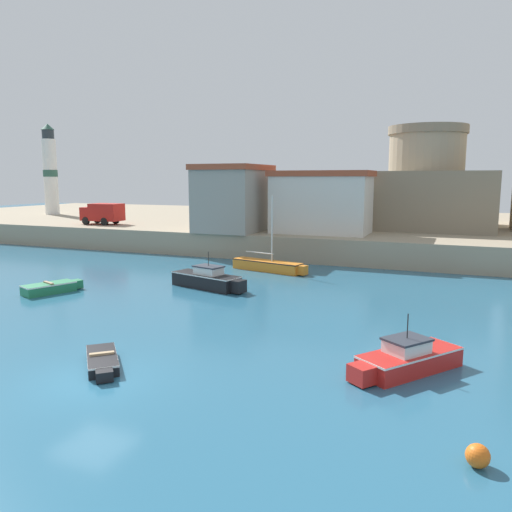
{
  "coord_description": "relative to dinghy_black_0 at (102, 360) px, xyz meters",
  "views": [
    {
      "loc": [
        11.48,
        -12.98,
        6.86
      ],
      "look_at": [
        -0.49,
        16.08,
        2.0
      ],
      "focal_mm": 35.0,
      "sensor_mm": 36.0,
      "label": 1
    }
  ],
  "objects": [
    {
      "name": "dinghy_black_0",
      "position": [
        0.0,
        0.0,
        0.0
      ],
      "size": [
        2.7,
        2.86,
        0.51
      ],
      "color": "black",
      "rests_on": "ground"
    },
    {
      "name": "motorboat_black_1",
      "position": [
        -2.7,
        13.45,
        0.32
      ],
      "size": [
        5.54,
        2.73,
        2.34
      ],
      "color": "black",
      "rests_on": "ground"
    },
    {
      "name": "motorboat_red_4",
      "position": [
        10.44,
        3.82,
        0.23
      ],
      "size": [
        3.71,
        4.49,
        2.15
      ],
      "color": "red",
      "rests_on": "ground"
    },
    {
      "name": "sailboat_orange_3",
      "position": [
        -1.26,
        20.43,
        0.2
      ],
      "size": [
        6.28,
        2.5,
        5.63
      ],
      "color": "orange",
      "rests_on": "ground"
    },
    {
      "name": "lighthouse",
      "position": [
        -39.54,
        38.2,
        7.68
      ],
      "size": [
        1.85,
        1.85,
        12.02
      ],
      "color": "silver",
      "rests_on": "quay_seawall"
    },
    {
      "name": "truck_on_quay",
      "position": [
        -23.15,
        28.5,
        3.08
      ],
      "size": [
        4.38,
        2.31,
        2.2
      ],
      "color": "#AD1E19",
      "rests_on": "quay_seawall"
    },
    {
      "name": "dinghy_green_2",
      "position": [
        -10.92,
        8.61,
        0.09
      ],
      "size": [
        2.3,
        3.66,
        0.68
      ],
      "color": "#237A4C",
      "rests_on": "ground"
    },
    {
      "name": "ground_plane",
      "position": [
        0.46,
        -1.11,
        -0.24
      ],
      "size": [
        200.0,
        200.0,
        0.0
      ],
      "primitive_type": "plane",
      "color": "#28607F"
    },
    {
      "name": "quay_seawall",
      "position": [
        0.46,
        44.53,
        0.81
      ],
      "size": [
        120.0,
        40.0,
        2.11
      ],
      "primitive_type": "cube",
      "color": "gray",
      "rests_on": "ground"
    },
    {
      "name": "harbor_shed_near_wharf",
      "position": [
        0.46,
        28.9,
        4.63
      ],
      "size": [
        8.76,
        4.78,
        5.47
      ],
      "color": "silver",
      "rests_on": "quay_seawall"
    },
    {
      "name": "mooring_buoy",
      "position": [
        12.65,
        -1.81,
        0.05
      ],
      "size": [
        0.58,
        0.58,
        0.58
      ],
      "primitive_type": "sphere",
      "color": "orange",
      "rests_on": "ground"
    },
    {
      "name": "fortress",
      "position": [
        8.46,
        38.35,
        5.41
      ],
      "size": [
        12.79,
        12.79,
        9.84
      ],
      "color": "gray",
      "rests_on": "quay_seawall"
    },
    {
      "name": "harbor_shed_mid_row",
      "position": [
        -7.54,
        27.74,
        4.91
      ],
      "size": [
        5.66,
        7.26,
        6.04
      ],
      "color": "gray",
      "rests_on": "quay_seawall"
    }
  ]
}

